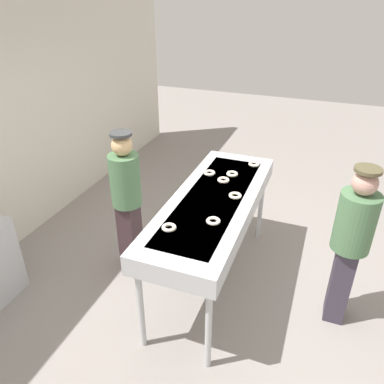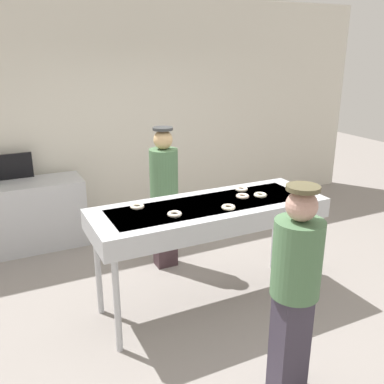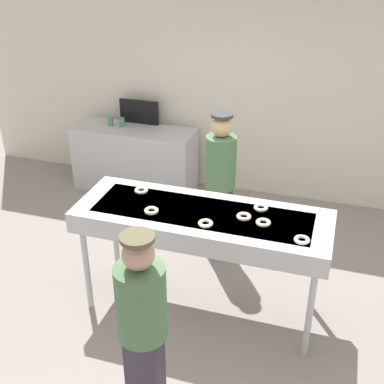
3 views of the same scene
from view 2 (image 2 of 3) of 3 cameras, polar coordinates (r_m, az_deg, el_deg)
The scene contains 14 objects.
ground_plane at distance 4.42m, azimuth 2.19°, elevation -14.55°, with size 16.00×16.00×0.00m, color gray.
back_wall at distance 6.14m, azimuth -9.16°, elevation 10.33°, with size 8.00×0.12×3.12m, color silver.
fryer_conveyor at distance 3.98m, azimuth 2.35°, elevation -2.88°, with size 2.22×0.77×1.06m.
sugar_donut_0 at distance 4.25m, azimuth 14.10°, elevation -0.40°, with size 0.13×0.13×0.03m, color #F2E7CD.
sugar_donut_1 at distance 4.18m, azimuth 9.15°, elevation -0.40°, with size 0.13×0.13×0.03m, color #F5EECA.
sugar_donut_2 at distance 3.86m, azimuth -7.36°, elevation -1.93°, with size 0.13×0.13×0.03m, color white.
sugar_donut_3 at distance 4.12m, azimuth 6.80°, elevation -0.56°, with size 0.13×0.13×0.03m, color #FEE1C9.
sugar_donut_4 at distance 3.66m, azimuth -2.35°, elevation -2.97°, with size 0.13×0.13×0.03m, color white.
sugar_donut_5 at distance 4.33m, azimuth 6.66°, elevation 0.40°, with size 0.13×0.13×0.03m, color white.
sugar_donut_6 at distance 3.82m, azimuth 4.91°, elevation -2.05°, with size 0.13×0.13×0.03m, color #F3E2C2.
worker_baker at distance 4.75m, azimuth -3.76°, elevation 0.05°, with size 0.31×0.31×1.63m.
customer_waiting at distance 3.03m, azimuth 13.63°, elevation -11.88°, with size 0.33×0.33×1.60m.
prep_counter at distance 5.72m, azimuth -22.40°, elevation -3.14°, with size 1.63×0.56×0.87m, color #B7BABF.
menu_display at distance 5.77m, azimuth -23.30°, elevation 3.14°, with size 0.55×0.04×0.32m, color black.
Camera 2 is at (-1.77, -3.25, 2.42)m, focal length 39.75 mm.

